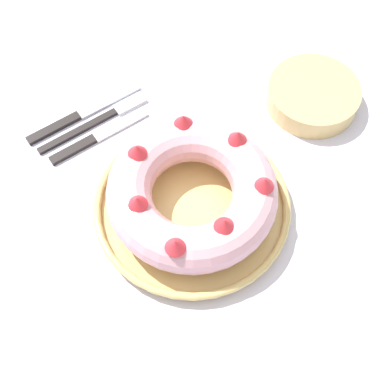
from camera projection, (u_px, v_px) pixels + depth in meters
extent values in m
plane|color=#4C4742|center=(178.00, 338.00, 1.50)|extent=(8.00, 8.00, 0.00)
cube|color=silver|center=(168.00, 222.00, 0.86)|extent=(1.33, 1.28, 0.03)
cylinder|color=brown|center=(223.00, 31.00, 1.58)|extent=(0.06, 0.06, 0.73)
cylinder|color=tan|center=(192.00, 209.00, 0.84)|extent=(0.30, 0.30, 0.01)
torus|color=tan|center=(192.00, 205.00, 0.83)|extent=(0.31, 0.31, 0.01)
torus|color=#E09EAD|center=(192.00, 192.00, 0.80)|extent=(0.26, 0.26, 0.07)
cone|color=red|center=(265.00, 183.00, 0.75)|extent=(0.04, 0.04, 0.02)
cone|color=red|center=(237.00, 136.00, 0.79)|extent=(0.03, 0.03, 0.02)
cone|color=red|center=(183.00, 120.00, 0.81)|extent=(0.04, 0.04, 0.02)
cone|color=red|center=(135.00, 151.00, 0.78)|extent=(0.04, 0.04, 0.02)
cone|color=red|center=(136.00, 199.00, 0.74)|extent=(0.04, 0.04, 0.02)
cone|color=red|center=(175.00, 244.00, 0.71)|extent=(0.04, 0.04, 0.02)
cone|color=red|center=(225.00, 224.00, 0.72)|extent=(0.04, 0.04, 0.02)
cube|color=black|center=(78.00, 131.00, 0.92)|extent=(0.01, 0.15, 0.01)
cube|color=silver|center=(130.00, 104.00, 0.95)|extent=(0.02, 0.06, 0.01)
cube|color=black|center=(54.00, 128.00, 0.92)|extent=(0.02, 0.10, 0.01)
cube|color=silver|center=(109.00, 100.00, 0.95)|extent=(0.02, 0.12, 0.00)
cube|color=black|center=(73.00, 150.00, 0.90)|extent=(0.02, 0.08, 0.01)
cube|color=silver|center=(121.00, 124.00, 0.93)|extent=(0.02, 0.10, 0.00)
cylinder|color=tan|center=(313.00, 96.00, 0.94)|extent=(0.16, 0.16, 0.04)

